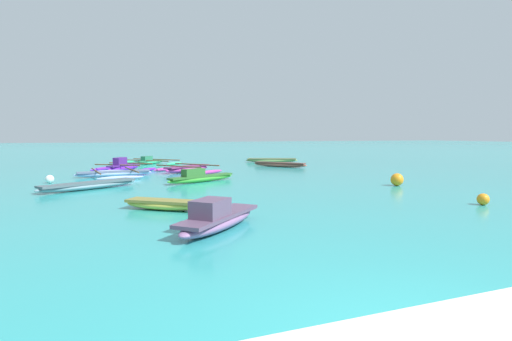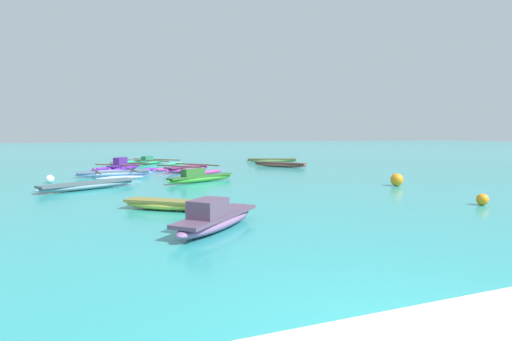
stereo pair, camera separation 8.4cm
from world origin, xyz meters
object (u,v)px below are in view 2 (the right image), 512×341
at_px(moored_boat_0, 150,161).
at_px(mooring_buoy_1, 482,199).
at_px(moored_boat_4, 114,173).
at_px(moored_boat_5, 280,164).
at_px(moored_boat_6, 188,169).
at_px(mooring_buoy_2, 397,180).
at_px(moored_boat_8, 215,218).
at_px(moored_boat_7, 89,185).
at_px(moored_boat_2, 163,204).
at_px(moored_boat_9, 272,160).
at_px(mooring_buoy_0, 50,179).
at_px(moored_boat_3, 124,167).
at_px(moored_boat_1, 200,177).

height_order(moored_boat_0, mooring_buoy_1, moored_boat_0).
height_order(moored_boat_4, moored_boat_5, moored_boat_4).
relative_size(moored_boat_6, mooring_buoy_2, 7.76).
relative_size(moored_boat_6, moored_boat_8, 1.54).
height_order(moored_boat_7, moored_boat_8, moored_boat_8).
height_order(moored_boat_7, mooring_buoy_1, mooring_buoy_1).
xyz_separation_m(moored_boat_4, mooring_buoy_1, (10.19, -12.96, 0.02)).
xyz_separation_m(moored_boat_2, moored_boat_9, (10.80, 17.17, 0.01)).
distance_m(moored_boat_8, moored_boat_9, 22.42).
distance_m(moored_boat_0, moored_boat_8, 21.47).
xyz_separation_m(moored_boat_5, moored_boat_7, (-11.59, -7.32, -0.01)).
xyz_separation_m(moored_boat_4, moored_boat_7, (-1.08, -4.78, 0.01)).
bearing_deg(mooring_buoy_0, moored_boat_8, -67.74).
bearing_deg(moored_boat_8, mooring_buoy_0, 67.09).
bearing_deg(mooring_buoy_1, moored_boat_7, 144.04).
bearing_deg(moored_boat_6, moored_boat_4, 158.18).
relative_size(moored_boat_0, moored_boat_2, 1.94).
bearing_deg(moored_boat_0, mooring_buoy_0, -162.30).
distance_m(moored_boat_2, moored_boat_3, 13.30).
distance_m(moored_boat_6, moored_boat_9, 9.83).
relative_size(moored_boat_2, moored_boat_6, 0.56).
relative_size(moored_boat_8, mooring_buoy_2, 5.05).
distance_m(moored_boat_2, mooring_buoy_2, 10.09).
xyz_separation_m(moored_boat_3, mooring_buoy_0, (-3.36, -5.06, -0.08)).
bearing_deg(moored_boat_6, moored_boat_2, -140.80).
bearing_deg(moored_boat_8, moored_boat_7, 63.92).
bearing_deg(mooring_buoy_1, moored_boat_0, 109.38).
distance_m(moored_boat_3, moored_boat_9, 11.88).
distance_m(moored_boat_0, moored_boat_6, 7.44).
bearing_deg(moored_boat_2, moored_boat_9, 95.58).
distance_m(moored_boat_0, moored_boat_5, 9.73).
xyz_separation_m(moored_boat_0, moored_boat_2, (-1.67, -18.57, -0.03)).
distance_m(moored_boat_4, moored_boat_6, 4.12).
bearing_deg(moored_boat_7, mooring_buoy_2, -46.39).
bearing_deg(mooring_buoy_0, moored_boat_9, 31.50).
bearing_deg(moored_boat_3, moored_boat_7, -155.61).
height_order(moored_boat_1, moored_boat_6, moored_boat_1).
height_order(moored_boat_8, mooring_buoy_2, moored_boat_8).
height_order(moored_boat_2, moored_boat_5, moored_boat_5).
height_order(moored_boat_4, mooring_buoy_1, mooring_buoy_1).
xyz_separation_m(moored_boat_2, moored_boat_3, (-0.43, 13.29, 0.10)).
height_order(moored_boat_8, mooring_buoy_1, moored_boat_8).
height_order(moored_boat_4, mooring_buoy_0, mooring_buoy_0).
distance_m(moored_boat_5, moored_boat_9, 4.61).
relative_size(moored_boat_5, moored_boat_7, 0.86).
height_order(moored_boat_0, moored_boat_4, moored_boat_0).
xyz_separation_m(mooring_buoy_0, mooring_buoy_1, (12.94, -10.97, -0.00)).
xyz_separation_m(moored_boat_3, mooring_buoy_2, (10.33, -11.36, 0.00)).
distance_m(moored_boat_3, mooring_buoy_1, 18.67).
xyz_separation_m(moored_boat_1, moored_boat_4, (-3.56, 3.97, -0.06)).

